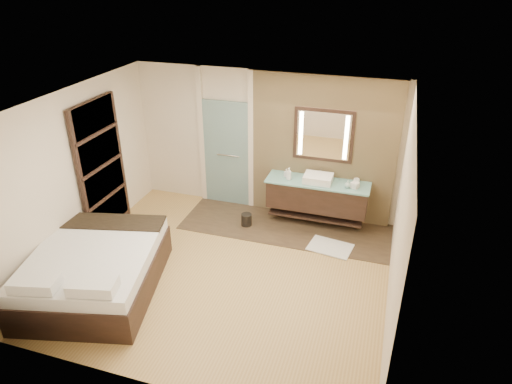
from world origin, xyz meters
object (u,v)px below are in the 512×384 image
(vanity, at_px, (317,195))
(bed, at_px, (95,270))
(mirror_unit, at_px, (323,135))
(waste_bin, at_px, (246,220))

(vanity, xyz_separation_m, bed, (-2.75, -2.86, -0.24))
(bed, bearing_deg, vanity, 32.82)
(bed, bearing_deg, mirror_unit, 35.10)
(vanity, relative_size, waste_bin, 7.70)
(vanity, bearing_deg, bed, -133.81)
(vanity, height_order, bed, vanity)
(vanity, height_order, waste_bin, vanity)
(mirror_unit, bearing_deg, bed, -131.53)
(vanity, distance_m, waste_bin, 1.37)
(mirror_unit, distance_m, waste_bin, 2.07)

